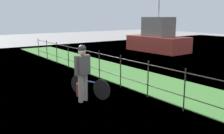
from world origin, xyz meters
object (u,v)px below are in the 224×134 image
object	(u,v)px
cyclist_person	(82,68)
bicycle_main	(89,86)
wooden_crate	(81,72)
mooring_bollard	(77,72)
backpack_on_paving	(81,89)
moored_boat_near	(158,39)
terrier_dog	(81,65)

from	to	relation	value
cyclist_person	bicycle_main	bearing A→B (deg)	127.68
wooden_crate	mooring_bollard	size ratio (longest dim) A/B	0.78
bicycle_main	mooring_bollard	size ratio (longest dim) A/B	3.69
wooden_crate	backpack_on_paving	distance (m)	0.57
bicycle_main	cyclist_person	distance (m)	0.82
cyclist_person	mooring_bollard	size ratio (longest dim) A/B	4.01
cyclist_person	mooring_bollard	world-z (taller)	cyclist_person
mooring_bollard	moored_boat_near	xyz separation A→B (m)	(-3.72, 8.38, 0.67)
moored_boat_near	cyclist_person	bearing A→B (deg)	-55.90
backpack_on_paving	moored_boat_near	world-z (taller)	moored_boat_near
moored_boat_near	backpack_on_paving	bearing A→B (deg)	-57.49
backpack_on_paving	mooring_bollard	bearing A→B (deg)	-81.67
backpack_on_paving	mooring_bollard	xyz separation A→B (m)	(-2.31, 1.07, 0.01)
cyclist_person	backpack_on_paving	world-z (taller)	cyclist_person
bicycle_main	backpack_on_paving	xyz separation A→B (m)	(-0.22, -0.17, -0.13)
backpack_on_paving	moored_boat_near	distance (m)	11.23
wooden_crate	cyclist_person	world-z (taller)	cyclist_person
mooring_bollard	terrier_dog	bearing A→B (deg)	-24.19
bicycle_main	mooring_bollard	distance (m)	2.69
wooden_crate	mooring_bollard	world-z (taller)	wooden_crate
bicycle_main	wooden_crate	world-z (taller)	wooden_crate
cyclist_person	mooring_bollard	xyz separation A→B (m)	(-2.82, 1.28, -0.79)
wooden_crate	terrier_dog	xyz separation A→B (m)	(0.02, 0.01, 0.20)
wooden_crate	terrier_dog	world-z (taller)	terrier_dog
bicycle_main	terrier_dog	xyz separation A→B (m)	(-0.31, -0.10, 0.62)
moored_boat_near	wooden_crate	bearing A→B (deg)	-57.78
backpack_on_paving	mooring_bollard	size ratio (longest dim) A/B	0.95
wooden_crate	mooring_bollard	distance (m)	2.48
mooring_bollard	backpack_on_paving	bearing A→B (deg)	-24.96
wooden_crate	terrier_dog	size ratio (longest dim) A/B	1.01
terrier_dog	cyclist_person	world-z (taller)	cyclist_person
wooden_crate	cyclist_person	size ratio (longest dim) A/B	0.19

